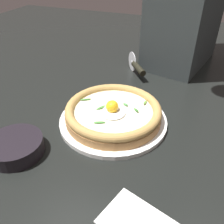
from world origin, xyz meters
name	(u,v)px	position (x,y,z in m)	size (l,w,h in m)	color
ground_plane	(115,123)	(0.00, 0.00, -0.01)	(2.40, 2.40, 0.03)	black
pizza_plate	(112,120)	(-0.01, 0.00, 0.01)	(0.29, 0.29, 0.01)	white
pizza	(112,112)	(-0.01, 0.00, 0.03)	(0.26, 0.26, 0.06)	#B67F46
side_bowl	(16,147)	(-0.21, 0.17, 0.02)	(0.13, 0.13, 0.04)	black
pizza_cutter	(137,66)	(0.29, 0.02, 0.04)	(0.12, 0.10, 0.07)	silver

